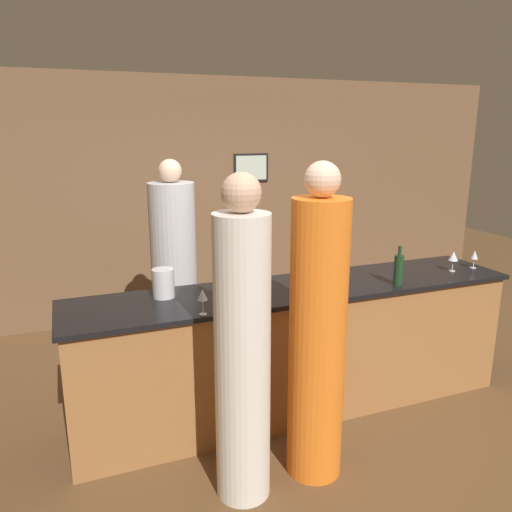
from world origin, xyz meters
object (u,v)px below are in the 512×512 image
Objects in this scene: bartender at (175,282)px; guest_1 at (317,337)px; wine_bottle_0 at (398,270)px; wine_bottle_1 at (239,266)px; ice_bucket at (163,283)px; guest_0 at (242,354)px.

bartender is 1.67m from guest_1.
guest_1 is at bearing -152.77° from wine_bottle_0.
bartender reaches higher than wine_bottle_1.
wine_bottle_1 is 0.66m from ice_bucket.
bartender is 6.26× the size of wine_bottle_0.
guest_0 is 0.51m from guest_1.
bartender is 0.97× the size of guest_1.
guest_1 is 1.10m from wine_bottle_0.
guest_0 is 6.21× the size of wine_bottle_1.
guest_1 is 6.35× the size of wine_bottle_1.
wine_bottle_0 is at bearing 27.23° from guest_1.
guest_1 is (0.56, -1.58, 0.04)m from bartender.
guest_1 reaches higher than guest_0.
bartender is 1.61m from guest_0.
wine_bottle_0 is at bearing -12.23° from ice_bucket.
bartender is at bearing 72.08° from ice_bucket.
guest_0 is 0.98× the size of guest_1.
ice_bucket is at bearing -165.40° from wine_bottle_1.
bartender is 0.99× the size of guest_0.
bartender is 6.16× the size of wine_bottle_1.
guest_1 reaches higher than bartender.
wine_bottle_0 is 0.98× the size of wine_bottle_1.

